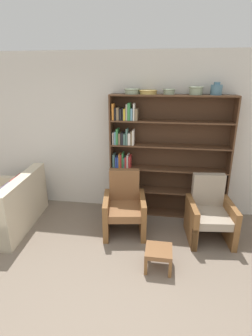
{
  "coord_description": "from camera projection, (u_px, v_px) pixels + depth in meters",
  "views": [
    {
      "loc": [
        0.44,
        -1.83,
        2.36
      ],
      "look_at": [
        -0.17,
        2.1,
        0.95
      ],
      "focal_mm": 28.0,
      "sensor_mm": 36.0,
      "label": 1
    }
  ],
  "objects": [
    {
      "name": "ground_plane",
      "position": [
        111.0,
        331.0,
        2.55
      ],
      "size": [
        24.0,
        24.0,
        0.0
      ],
      "primitive_type": "plane",
      "color": "#7A6B5B"
    },
    {
      "name": "wall_back",
      "position": [
        141.0,
        135.0,
        4.56
      ],
      "size": [
        12.0,
        0.06,
        2.75
      ],
      "color": "silver",
      "rests_on": "ground"
    },
    {
      "name": "bookshelf",
      "position": [
        158.0,
        158.0,
        4.47
      ],
      "size": [
        1.99,
        0.3,
        2.08
      ],
      "color": "brown",
      "rests_on": "ground"
    },
    {
      "name": "bowl_sage",
      "position": [
        132.0,
        91.0,
        4.15
      ],
      "size": [
        0.25,
        0.25,
        0.09
      ],
      "color": "gray",
      "rests_on": "bookshelf"
    },
    {
      "name": "bowl_terracotta",
      "position": [
        148.0,
        92.0,
        4.12
      ],
      "size": [
        0.29,
        0.29,
        0.07
      ],
      "color": "tan",
      "rests_on": "bookshelf"
    },
    {
      "name": "bowl_olive",
      "position": [
        169.0,
        91.0,
        4.07
      ],
      "size": [
        0.19,
        0.19,
        0.09
      ],
      "color": "gray",
      "rests_on": "bookshelf"
    },
    {
      "name": "bowl_cream",
      "position": [
        196.0,
        90.0,
        4.0
      ],
      "size": [
        0.22,
        0.22,
        0.12
      ],
      "color": "gray",
      "rests_on": "bookshelf"
    },
    {
      "name": "vase_tall",
      "position": [
        216.0,
        89.0,
        3.96
      ],
      "size": [
        0.17,
        0.17,
        0.19
      ],
      "color": "slate",
      "rests_on": "bookshelf"
    },
    {
      "name": "couch",
      "position": [
        7.0,
        209.0,
        4.28
      ],
      "size": [
        1.03,
        1.52,
        0.86
      ],
      "rotation": [
        0.0,
        0.0,
        1.65
      ],
      "color": "beige",
      "rests_on": "ground"
    },
    {
      "name": "armchair_leather",
      "position": [
        124.0,
        207.0,
        4.13
      ],
      "size": [
        0.74,
        0.78,
        0.95
      ],
      "rotation": [
        0.0,
        0.0,
        3.31
      ],
      "color": "brown",
      "rests_on": "ground"
    },
    {
      "name": "armchair_cushioned",
      "position": [
        210.0,
        213.0,
        3.94
      ],
      "size": [
        0.71,
        0.75,
        0.95
      ],
      "rotation": [
        0.0,
        0.0,
        3.25
      ],
      "color": "brown",
      "rests_on": "ground"
    },
    {
      "name": "footstool",
      "position": [
        159.0,
        253.0,
        3.33
      ],
      "size": [
        0.34,
        0.34,
        0.28
      ],
      "color": "brown",
      "rests_on": "ground"
    }
  ]
}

